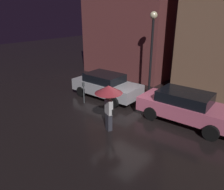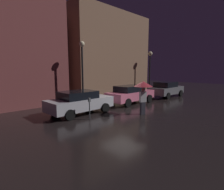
# 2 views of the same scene
# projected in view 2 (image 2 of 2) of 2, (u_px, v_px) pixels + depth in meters

# --- Properties ---
(ground_plane) EXTENTS (60.00, 60.00, 0.00)m
(ground_plane) POSITION_uv_depth(u_px,v_px,m) (123.00, 111.00, 11.81)
(ground_plane) COLOR black
(building_facade_left) EXTENTS (7.00, 3.00, 8.26)m
(building_facade_left) POSITION_uv_depth(u_px,v_px,m) (14.00, 51.00, 12.66)
(building_facade_left) COLOR brown
(building_facade_left) RESTS_ON ground
(building_facade_right) EXTENTS (9.86, 3.00, 8.82)m
(building_facade_right) POSITION_uv_depth(u_px,v_px,m) (110.00, 55.00, 19.21)
(building_facade_right) COLOR #8C664C
(building_facade_right) RESTS_ON ground
(parked_car_silver) EXTENTS (4.26, 2.00, 1.45)m
(parked_car_silver) POSITION_uv_depth(u_px,v_px,m) (80.00, 102.00, 11.09)
(parked_car_silver) COLOR #B7B7BF
(parked_car_silver) RESTS_ON ground
(parked_car_pink) EXTENTS (4.56, 1.97, 1.48)m
(parked_car_pink) POSITION_uv_depth(u_px,v_px,m) (130.00, 94.00, 14.52)
(parked_car_pink) COLOR #DB6684
(parked_car_pink) RESTS_ON ground
(parked_car_grey) EXTENTS (4.38, 2.02, 1.54)m
(parked_car_grey) POSITION_uv_depth(u_px,v_px,m) (166.00, 89.00, 18.05)
(parked_car_grey) COLOR slate
(parked_car_grey) RESTS_ON ground
(pedestrian_with_umbrella) EXTENTS (1.18, 1.18, 2.08)m
(pedestrian_with_umbrella) POSITION_uv_depth(u_px,v_px,m) (143.00, 87.00, 10.75)
(pedestrian_with_umbrella) COLOR #383842
(pedestrian_with_umbrella) RESTS_ON ground
(parking_meter) EXTENTS (0.12, 0.10, 1.23)m
(parking_meter) POSITION_uv_depth(u_px,v_px,m) (89.00, 106.00, 9.76)
(parking_meter) COLOR #4C5154
(parking_meter) RESTS_ON ground
(street_lamp_near) EXTENTS (0.42, 0.42, 4.93)m
(street_lamp_near) POSITION_uv_depth(u_px,v_px,m) (82.00, 62.00, 13.42)
(street_lamp_near) COLOR black
(street_lamp_near) RESTS_ON ground
(street_lamp_far) EXTENTS (0.49, 0.49, 4.84)m
(street_lamp_far) POSITION_uv_depth(u_px,v_px,m) (150.00, 63.00, 20.06)
(street_lamp_far) COLOR black
(street_lamp_far) RESTS_ON ground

